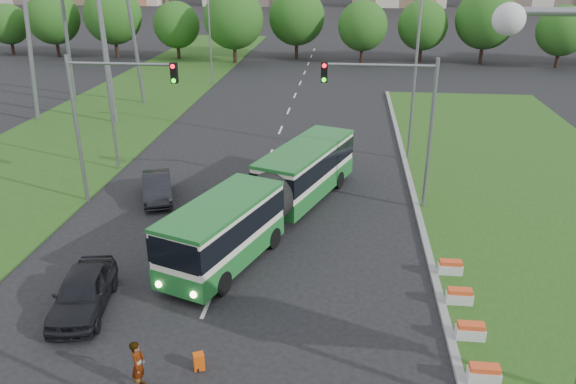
# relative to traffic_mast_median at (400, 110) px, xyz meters

# --- Properties ---
(ground) EXTENTS (360.00, 360.00, 0.00)m
(ground) POSITION_rel_traffic_mast_median_xyz_m (-4.78, -10.00, -5.35)
(ground) COLOR black
(ground) RESTS_ON ground
(grass_median) EXTENTS (14.00, 60.00, 0.15)m
(grass_median) POSITION_rel_traffic_mast_median_xyz_m (8.22, -2.00, -5.27)
(grass_median) COLOR #234F16
(grass_median) RESTS_ON ground
(median_kerb) EXTENTS (0.30, 60.00, 0.18)m
(median_kerb) POSITION_rel_traffic_mast_median_xyz_m (1.27, -2.00, -5.26)
(median_kerb) COLOR gray
(median_kerb) RESTS_ON ground
(left_verge) EXTENTS (12.00, 110.00, 0.10)m
(left_verge) POSITION_rel_traffic_mast_median_xyz_m (-22.78, 15.00, -5.30)
(left_verge) COLOR #234F16
(left_verge) RESTS_ON ground
(lane_markings) EXTENTS (0.20, 100.00, 0.01)m
(lane_markings) POSITION_rel_traffic_mast_median_xyz_m (-7.78, 10.00, -5.35)
(lane_markings) COLOR silver
(lane_markings) RESTS_ON ground
(flower_planters) EXTENTS (1.10, 11.50, 0.60)m
(flower_planters) POSITION_rel_traffic_mast_median_xyz_m (1.92, -12.50, -4.90)
(flower_planters) COLOR silver
(flower_planters) RESTS_ON grass_median
(traffic_mast_median) EXTENTS (5.76, 0.32, 8.00)m
(traffic_mast_median) POSITION_rel_traffic_mast_median_xyz_m (0.00, 0.00, 0.00)
(traffic_mast_median) COLOR gray
(traffic_mast_median) RESTS_ON ground
(traffic_mast_left) EXTENTS (5.76, 0.32, 8.00)m
(traffic_mast_left) POSITION_rel_traffic_mast_median_xyz_m (-15.16, -1.00, 0.00)
(traffic_mast_left) COLOR gray
(traffic_mast_left) RESTS_ON ground
(street_lamps) EXTENTS (36.00, 60.00, 12.00)m
(street_lamps) POSITION_rel_traffic_mast_median_xyz_m (-7.78, 0.00, 0.65)
(street_lamps) COLOR gray
(street_lamps) RESTS_ON ground
(tree_line) EXTENTS (120.00, 8.00, 9.00)m
(tree_line) POSITION_rel_traffic_mast_median_xyz_m (5.22, 45.00, -0.85)
(tree_line) COLOR #1E5516
(tree_line) RESTS_ON ground
(articulated_bus) EXTENTS (2.49, 15.99, 2.63)m
(articulated_bus) POSITION_rel_traffic_mast_median_xyz_m (-6.39, -2.77, -3.74)
(articulated_bus) COLOR silver
(articulated_bus) RESTS_ON ground
(car_left_near) EXTENTS (2.59, 4.85, 1.57)m
(car_left_near) POSITION_rel_traffic_mast_median_xyz_m (-12.35, -10.97, -4.56)
(car_left_near) COLOR black
(car_left_near) RESTS_ON ground
(car_left_far) EXTENTS (2.86, 4.57, 1.42)m
(car_left_far) POSITION_rel_traffic_mast_median_xyz_m (-12.98, -0.27, -4.64)
(car_left_far) COLOR black
(car_left_far) RESTS_ON ground
(pedestrian) EXTENTS (0.44, 0.64, 1.69)m
(pedestrian) POSITION_rel_traffic_mast_median_xyz_m (-8.79, -14.81, -4.50)
(pedestrian) COLOR gray
(pedestrian) RESTS_ON ground
(shopping_trolley) EXTENTS (0.34, 0.36, 0.59)m
(shopping_trolley) POSITION_rel_traffic_mast_median_xyz_m (-7.16, -13.80, -5.06)
(shopping_trolley) COLOR #DD4D0B
(shopping_trolley) RESTS_ON ground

